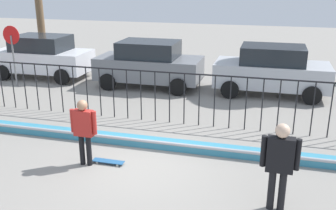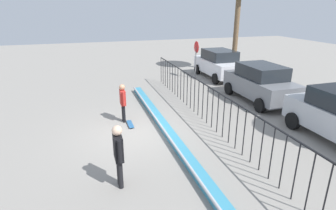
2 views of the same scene
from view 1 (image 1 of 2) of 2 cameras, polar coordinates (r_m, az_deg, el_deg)
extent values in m
plane|color=gray|center=(9.56, -4.54, -8.89)|extent=(60.00, 60.00, 0.00)
cube|color=teal|center=(10.51, -2.43, -5.55)|extent=(11.00, 0.36, 0.22)
cylinder|color=#B2B2B7|center=(10.31, -2.74, -5.38)|extent=(11.00, 0.09, 0.09)
cylinder|color=black|center=(14.67, -23.37, 2.84)|extent=(0.04, 0.04, 1.64)
cylinder|color=black|center=(14.39, -21.90, 2.74)|extent=(0.04, 0.04, 1.64)
cylinder|color=black|center=(14.12, -20.38, 2.64)|extent=(0.04, 0.04, 1.64)
cylinder|color=black|center=(13.86, -18.80, 2.53)|extent=(0.04, 0.04, 1.64)
cylinder|color=black|center=(13.61, -17.15, 2.41)|extent=(0.04, 0.04, 1.64)
cylinder|color=black|center=(13.37, -15.45, 2.29)|extent=(0.04, 0.04, 1.64)
cylinder|color=black|center=(13.14, -13.69, 2.16)|extent=(0.04, 0.04, 1.64)
cylinder|color=black|center=(12.93, -11.87, 2.03)|extent=(0.04, 0.04, 1.64)
cylinder|color=black|center=(12.73, -9.99, 1.89)|extent=(0.04, 0.04, 1.64)
cylinder|color=black|center=(12.54, -8.05, 1.74)|extent=(0.04, 0.04, 1.64)
cylinder|color=black|center=(12.37, -6.06, 1.59)|extent=(0.04, 0.04, 1.64)
cylinder|color=black|center=(12.22, -4.01, 1.43)|extent=(0.04, 0.04, 1.64)
cylinder|color=black|center=(12.08, -1.92, 1.27)|extent=(0.04, 0.04, 1.64)
cylinder|color=black|center=(11.95, 0.22, 1.09)|extent=(0.04, 0.04, 1.64)
cylinder|color=black|center=(11.85, 2.40, 0.92)|extent=(0.04, 0.04, 1.64)
cylinder|color=black|center=(11.76, 4.62, 0.74)|extent=(0.04, 0.04, 1.64)
cylinder|color=black|center=(11.69, 6.87, 0.56)|extent=(0.04, 0.04, 1.64)
cylinder|color=black|center=(11.64, 9.14, 0.37)|extent=(0.04, 0.04, 1.64)
cylinder|color=black|center=(11.61, 11.43, 0.18)|extent=(0.04, 0.04, 1.64)
cylinder|color=black|center=(11.59, 13.72, -0.01)|extent=(0.04, 0.04, 1.64)
cylinder|color=black|center=(11.60, 16.02, -0.19)|extent=(0.04, 0.04, 1.64)
cylinder|color=black|center=(11.62, 18.32, -0.38)|extent=(0.04, 0.04, 1.64)
cylinder|color=black|center=(11.66, 20.60, -0.57)|extent=(0.04, 0.04, 1.64)
cylinder|color=black|center=(11.72, 22.86, -0.75)|extent=(0.04, 0.04, 1.64)
cube|color=black|center=(11.74, 0.23, 4.81)|extent=(14.00, 0.04, 0.04)
cylinder|color=black|center=(9.66, -12.57, -6.45)|extent=(0.13, 0.13, 0.77)
cylinder|color=black|center=(9.58, -11.58, -6.59)|extent=(0.13, 0.13, 0.77)
cube|color=#B22823|center=(9.35, -12.36, -2.61)|extent=(0.47, 0.20, 0.64)
sphere|color=#A87A5B|center=(9.21, -12.55, -0.03)|extent=(0.25, 0.25, 0.25)
cylinder|color=#B22823|center=(9.47, -13.91, -2.24)|extent=(0.10, 0.10, 0.57)
cylinder|color=#B22823|center=(9.22, -10.80, -2.59)|extent=(0.10, 0.10, 0.57)
cube|color=#26598C|center=(9.70, -8.81, -8.20)|extent=(0.80, 0.20, 0.02)
cylinder|color=silver|center=(9.68, -7.14, -8.42)|extent=(0.05, 0.03, 0.05)
cylinder|color=silver|center=(9.56, -7.48, -8.80)|extent=(0.05, 0.03, 0.05)
cylinder|color=silver|center=(9.88, -10.07, -7.98)|extent=(0.05, 0.03, 0.05)
cylinder|color=silver|center=(9.76, -10.44, -8.35)|extent=(0.05, 0.03, 0.05)
cylinder|color=black|center=(7.98, 15.00, -11.97)|extent=(0.14, 0.14, 0.84)
cylinder|color=black|center=(7.99, 16.47, -12.08)|extent=(0.14, 0.14, 0.84)
cube|color=black|center=(7.63, 16.23, -7.04)|extent=(0.51, 0.22, 0.69)
sphere|color=beige|center=(7.45, 16.56, -3.67)|extent=(0.27, 0.27, 0.27)
cylinder|color=black|center=(7.61, 13.91, -6.61)|extent=(0.11, 0.11, 0.62)
cylinder|color=black|center=(7.64, 18.59, -6.97)|extent=(0.11, 0.11, 0.62)
cube|color=silver|center=(18.49, -17.96, 6.32)|extent=(4.30, 1.90, 0.90)
cube|color=#1E2328|center=(18.35, -18.19, 8.70)|extent=(2.37, 1.71, 0.66)
cylinder|color=black|center=(18.65, -12.46, 5.47)|extent=(0.68, 0.22, 0.68)
cylinder|color=black|center=(17.04, -15.35, 4.04)|extent=(0.68, 0.22, 0.68)
cylinder|color=black|center=(20.15, -19.91, 5.74)|extent=(0.68, 0.22, 0.68)
cylinder|color=black|center=(18.67, -23.17, 4.42)|extent=(0.68, 0.22, 0.68)
cube|color=slate|center=(16.06, -2.81, 5.47)|extent=(4.30, 1.90, 0.90)
cube|color=#1E2328|center=(15.90, -2.85, 8.21)|extent=(2.37, 1.71, 0.66)
cylinder|color=black|center=(16.69, 3.02, 4.38)|extent=(0.68, 0.22, 0.68)
cylinder|color=black|center=(14.89, 1.47, 2.68)|extent=(0.68, 0.22, 0.68)
cylinder|color=black|center=(17.51, -6.41, 4.96)|extent=(0.68, 0.22, 0.68)
cylinder|color=black|center=(15.81, -8.90, 3.39)|extent=(0.68, 0.22, 0.68)
cube|color=#B7BABF|center=(15.47, 14.98, 4.37)|extent=(4.30, 1.90, 0.90)
cube|color=#1E2328|center=(15.31, 15.22, 7.20)|extent=(2.36, 1.71, 0.66)
cylinder|color=black|center=(16.57, 19.95, 3.19)|extent=(0.68, 0.22, 0.68)
cylinder|color=black|center=(14.74, 20.46, 1.33)|extent=(0.68, 0.22, 0.68)
cylinder|color=black|center=(16.56, 9.84, 4.02)|extent=(0.68, 0.22, 0.68)
cylinder|color=black|center=(14.73, 9.10, 2.27)|extent=(0.68, 0.22, 0.68)
cylinder|color=slate|center=(17.35, -21.76, 6.04)|extent=(0.07, 0.07, 2.10)
cylinder|color=red|center=(17.19, -22.14, 9.53)|extent=(0.76, 0.02, 0.76)
cylinder|color=brown|center=(20.26, -18.41, 12.86)|extent=(0.36, 0.36, 5.48)
camera|label=2|loc=(9.30, 64.41, 10.18)|focal=29.48mm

